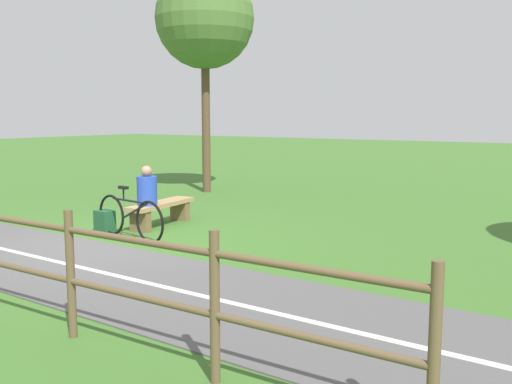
# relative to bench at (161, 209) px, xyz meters

# --- Properties ---
(ground_plane) EXTENTS (80.00, 80.00, 0.00)m
(ground_plane) POSITION_rel_bench_xyz_m (1.72, 0.23, -0.31)
(ground_plane) COLOR #3D6B28
(paved_path) EXTENTS (3.30, 36.05, 0.02)m
(paved_path) POSITION_rel_bench_xyz_m (2.96, 4.23, -0.31)
(paved_path) COLOR #565454
(paved_path) RESTS_ON ground_plane
(path_centre_line) EXTENTS (0.86, 31.99, 0.00)m
(path_centre_line) POSITION_rel_bench_xyz_m (2.96, 4.23, -0.30)
(path_centre_line) COLOR silver
(path_centre_line) RESTS_ON paved_path
(bench) EXTENTS (1.72, 0.62, 0.45)m
(bench) POSITION_rel_bench_xyz_m (0.00, 0.00, 0.00)
(bench) COLOR #A88456
(bench) RESTS_ON ground_plane
(person_seated) EXTENTS (0.41, 0.41, 0.72)m
(person_seated) POSITION_rel_bench_xyz_m (0.41, 0.05, 0.44)
(person_seated) COLOR #2847B7
(person_seated) RESTS_ON bench
(bicycle) EXTENTS (0.29, 1.77, 0.89)m
(bicycle) POSITION_rel_bench_xyz_m (1.17, 0.38, 0.06)
(bicycle) COLOR black
(bicycle) RESTS_ON ground_plane
(backpack) EXTENTS (0.31, 0.34, 0.40)m
(backpack) POSITION_rel_bench_xyz_m (1.04, -0.39, -0.12)
(backpack) COLOR #1E4C2D
(backpack) RESTS_ON ground_plane
(fence_roadside) EXTENTS (0.15, 8.50, 1.22)m
(fence_roadside) POSITION_rel_bench_xyz_m (4.55, 2.27, 0.40)
(fence_roadside) COLOR brown
(fence_roadside) RESTS_ON ground_plane
(tree_far_left) EXTENTS (2.62, 2.62, 5.91)m
(tree_far_left) POSITION_rel_bench_xyz_m (-4.28, -2.32, 4.26)
(tree_far_left) COLOR brown
(tree_far_left) RESTS_ON ground_plane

